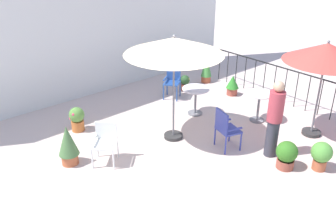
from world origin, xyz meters
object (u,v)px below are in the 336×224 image
Objects in this scene: patio_umbrella_0 at (327,53)px; potted_plant_1 at (77,118)px; patio_chair_1 at (173,79)px; potted_plant_2 at (286,154)px; patio_chair_2 at (105,140)px; cafe_table_1 at (259,102)px; potted_plant_7 at (233,85)px; patio_umbrella_1 at (174,47)px; patio_chair_0 at (225,127)px; cafe_table_0 at (196,96)px; standing_person at (274,118)px; potted_plant_5 at (68,144)px; potted_plant_6 at (321,154)px; potted_plant_3 at (206,69)px; potted_plant_0 at (185,82)px.

patio_umbrella_0 is 3.76× the size of potted_plant_1.
patio_chair_1 is 1.65× the size of potted_plant_2.
patio_chair_2 is at bearing 153.21° from patio_umbrella_0.
cafe_table_1 is 1.73m from potted_plant_7.
patio_chair_1 reaches higher than potted_plant_1.
patio_umbrella_1 is 2.61× the size of patio_chair_0.
standing_person is (-0.18, -2.51, 0.38)m from cafe_table_0.
patio_umbrella_1 reaches higher than patio_umbrella_0.
potted_plant_5 is 1.43× the size of potted_plant_6.
potted_plant_2 is (0.92, -2.42, -1.88)m from patio_umbrella_1.
potted_plant_2 is 4.98m from potted_plant_3.
patio_chair_0 reaches higher than cafe_table_1.
potted_plant_2 is (2.46, -4.19, -0.02)m from potted_plant_1.
patio_umbrella_0 is at bearing -97.74° from potted_plant_3.
cafe_table_0 is 1.27m from patio_chair_1.
potted_plant_6 is 1.15m from standing_person.
patio_umbrella_1 is at bearing 110.86° from potted_plant_2.
patio_umbrella_0 reaches higher than potted_plant_1.
patio_chair_1 reaches higher than potted_plant_3.
cafe_table_1 is at bearing -75.70° from patio_chair_1.
cafe_table_1 is (2.21, -0.74, -1.66)m from patio_umbrella_1.
patio_chair_0 is at bearing -109.31° from patio_chair_1.
potted_plant_3 is (0.55, 4.05, -1.55)m from patio_umbrella_0.
patio_chair_1 is (-1.06, 3.84, -1.44)m from patio_umbrella_0.
cafe_table_0 is at bearing 83.21° from potted_plant_2.
potted_plant_7 is (3.01, 0.79, -1.87)m from patio_umbrella_1.
potted_plant_6 is (-1.77, -4.92, -0.09)m from potted_plant_3.
potted_plant_6 is (3.12, -3.07, -0.15)m from patio_chair_2.
potted_plant_6 is 0.36× the size of standing_person.
patio_chair_1 is 1.79m from potted_plant_7.
patio_chair_0 is 1.53× the size of potted_plant_6.
potted_plant_5 reaches higher than cafe_table_0.
cafe_table_0 is 1.67m from potted_plant_0.
patio_chair_0 is 3.35m from potted_plant_5.
patio_chair_2 reaches higher than cafe_table_1.
patio_chair_1 reaches higher than potted_plant_7.
patio_umbrella_1 is at bearing -138.06° from potted_plant_0.
patio_chair_0 reaches higher than potted_plant_5.
patio_chair_2 is (-3.94, 0.90, -0.02)m from cafe_table_1.
potted_plant_5 is 5.12m from potted_plant_6.
patio_umbrella_0 reaches higher than potted_plant_6.
patio_chair_0 is 1.05m from standing_person.
potted_plant_6 is at bearing -64.34° from patio_chair_0.
patio_chair_2 is 0.50× the size of standing_person.
potted_plant_0 is 1.44m from potted_plant_7.
cafe_table_0 is 3.64m from potted_plant_5.
patio_chair_1 is 4.29m from potted_plant_2.
potted_plant_7 is at bearing 2.29° from potted_plant_5.
standing_person reaches higher than patio_chair_2.
patio_chair_2 reaches higher than cafe_table_0.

